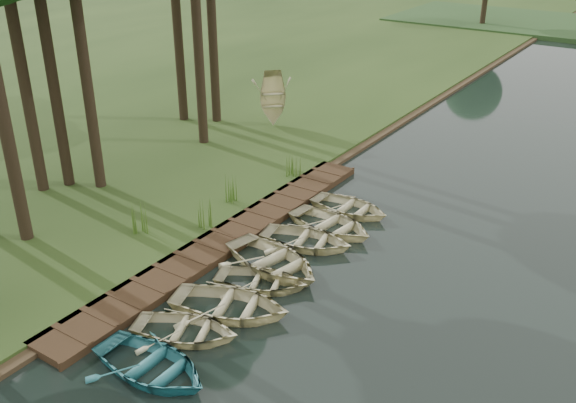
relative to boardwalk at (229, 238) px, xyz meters
The scene contains 15 objects.
ground 1.61m from the boardwalk, ahead, with size 300.00×300.00×0.00m, color #3D2F1D.
boardwalk is the anchor object (origin of this frame).
rowboat_0 7.32m from the boardwalk, 67.29° to the right, with size 2.48×3.48×0.72m, color teal.
rowboat_1 5.68m from the boardwalk, 63.77° to the right, with size 2.20×3.08×0.64m, color beige.
rowboat_2 4.50m from the boardwalk, 50.86° to the right, with size 2.62×3.66×0.76m, color beige.
rowboat_3 3.32m from the boardwalk, 33.14° to the right, with size 2.15×3.01×0.62m, color beige.
rowboat_4 2.58m from the boardwalk, 15.99° to the right, with size 2.73×3.83×0.79m, color beige.
rowboat_5 2.83m from the boardwalk, 25.73° to the left, with size 2.38×3.33×0.69m, color beige.
rowboat_6 3.82m from the boardwalk, 45.46° to the left, with size 2.47×3.46×0.72m, color beige.
rowboat_7 5.09m from the boardwalk, 60.10° to the left, with size 2.28×3.20×0.66m, color beige.
stored_rowboat 12.33m from the boardwalk, 117.66° to the left, with size 2.13×2.98×0.62m, color beige.
reeds_0 3.21m from the boardwalk, 148.01° to the right, with size 0.60×0.60×1.14m, color #3F661E.
reeds_1 1.30m from the boardwalk, behind, with size 0.60×0.60×1.11m, color #3F661E.
reeds_2 2.83m from the boardwalk, 126.02° to the left, with size 0.60×0.60×1.05m, color #3F661E.
reeds_3 5.93m from the boardwalk, 99.76° to the left, with size 0.60×0.60×0.99m, color #3F661E.
Camera 1 is at (11.51, -15.71, 11.33)m, focal length 40.00 mm.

